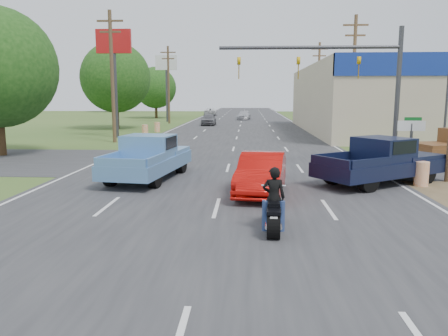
# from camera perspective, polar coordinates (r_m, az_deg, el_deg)

# --- Properties ---
(main_road) EXTENTS (15.00, 180.00, 0.02)m
(main_road) POSITION_cam_1_polar(r_m,az_deg,el_deg) (45.86, 1.93, 4.88)
(main_road) COLOR #2D2D30
(main_road) RESTS_ON ground
(cross_road) EXTENTS (120.00, 10.00, 0.02)m
(cross_road) POSITION_cam_1_polar(r_m,az_deg,el_deg) (24.00, 0.75, 0.78)
(cross_road) COLOR #2D2D30
(cross_road) RESTS_ON ground
(utility_pole_2) EXTENTS (2.00, 0.28, 10.00)m
(utility_pole_2) POSITION_cam_1_polar(r_m,az_deg,el_deg) (37.72, 16.55, 11.61)
(utility_pole_2) COLOR #4C3823
(utility_pole_2) RESTS_ON ground
(utility_pole_3) EXTENTS (2.00, 0.28, 10.00)m
(utility_pole_3) POSITION_cam_1_polar(r_m,az_deg,el_deg) (55.39, 12.24, 10.95)
(utility_pole_3) COLOR #4C3823
(utility_pole_3) RESTS_ON ground
(utility_pole_5) EXTENTS (2.00, 0.28, 10.00)m
(utility_pole_5) POSITION_cam_1_polar(r_m,az_deg,el_deg) (35.35, -14.42, 11.88)
(utility_pole_5) COLOR #4C3823
(utility_pole_5) RESTS_ON ground
(utility_pole_6) EXTENTS (2.00, 0.28, 10.00)m
(utility_pole_6) POSITION_cam_1_polar(r_m,az_deg,el_deg) (58.69, -7.25, 10.98)
(utility_pole_6) COLOR #4C3823
(utility_pole_6) RESTS_ON ground
(tree_1) EXTENTS (7.56, 7.56, 9.36)m
(tree_1) POSITION_cam_1_polar(r_m,az_deg,el_deg) (49.91, -13.99, 11.37)
(tree_1) COLOR #422D19
(tree_1) RESTS_ON ground
(tree_2) EXTENTS (6.72, 6.72, 8.32)m
(tree_2) POSITION_cam_1_polar(r_m,az_deg,el_deg) (73.32, -8.92, 10.32)
(tree_2) COLOR #422D19
(tree_2) RESTS_ON ground
(tree_5) EXTENTS (7.98, 7.98, 9.88)m
(tree_5) POSITION_cam_1_polar(r_m,az_deg,el_deg) (104.83, 19.57, 10.09)
(tree_5) COLOR #422D19
(tree_5) RESTS_ON ground
(tree_6) EXTENTS (8.82, 8.82, 10.92)m
(tree_6) POSITION_cam_1_polar(r_m,az_deg,el_deg) (105.42, -14.16, 10.68)
(tree_6) COLOR #422D19
(tree_6) RESTS_ON ground
(barrel_0) EXTENTS (0.56, 0.56, 1.00)m
(barrel_0) POSITION_cam_1_polar(r_m,az_deg,el_deg) (19.29, 24.39, -0.70)
(barrel_0) COLOR orange
(barrel_0) RESTS_ON ground
(barrel_1) EXTENTS (0.56, 0.56, 1.00)m
(barrel_1) POSITION_cam_1_polar(r_m,az_deg,el_deg) (27.41, 18.83, 2.39)
(barrel_1) COLOR orange
(barrel_1) RESTS_ON ground
(barrel_2) EXTENTS (0.56, 0.56, 1.00)m
(barrel_2) POSITION_cam_1_polar(r_m,az_deg,el_deg) (40.95, -10.28, 4.89)
(barrel_2) COLOR orange
(barrel_2) RESTS_ON ground
(barrel_3) EXTENTS (0.56, 0.56, 1.00)m
(barrel_3) POSITION_cam_1_polar(r_m,az_deg,el_deg) (44.78, -8.72, 5.30)
(barrel_3) COLOR orange
(barrel_3) RESTS_ON ground
(pole_sign_left_near) EXTENTS (3.00, 0.35, 9.20)m
(pole_sign_left_near) POSITION_cam_1_polar(r_m,az_deg,el_deg) (39.59, -14.16, 14.28)
(pole_sign_left_near) COLOR #3F3F44
(pole_sign_left_near) RESTS_ON ground
(pole_sign_left_far) EXTENTS (3.00, 0.35, 9.20)m
(pole_sign_left_far) POSITION_cam_1_polar(r_m,az_deg,el_deg) (62.88, -7.54, 12.55)
(pole_sign_left_far) COLOR #3F3F44
(pole_sign_left_far) RESTS_ON ground
(lane_sign) EXTENTS (1.20, 0.08, 2.52)m
(lane_sign) POSITION_cam_1_polar(r_m,az_deg,el_deg) (21.05, 23.22, 4.00)
(lane_sign) COLOR #3F3F44
(lane_sign) RESTS_ON ground
(street_name_sign) EXTENTS (0.80, 0.08, 2.61)m
(street_name_sign) POSITION_cam_1_polar(r_m,az_deg,el_deg) (22.68, 23.32, 3.58)
(street_name_sign) COLOR #3F3F44
(street_name_sign) RESTS_ON ground
(signal_mast) EXTENTS (9.12, 0.40, 7.00)m
(signal_mast) POSITION_cam_1_polar(r_m,az_deg,el_deg) (23.25, 15.49, 12.02)
(signal_mast) COLOR #3F3F44
(signal_mast) RESTS_ON ground
(red_convertible) EXTENTS (2.16, 4.72, 1.50)m
(red_convertible) POSITION_cam_1_polar(r_m,az_deg,el_deg) (16.23, 4.94, -0.75)
(red_convertible) COLOR #B30D08
(red_convertible) RESTS_ON ground
(motorcycle) EXTENTS (0.69, 2.23, 1.13)m
(motorcycle) POSITION_cam_1_polar(r_m,az_deg,el_deg) (11.75, 6.48, -5.96)
(motorcycle) COLOR black
(motorcycle) RESTS_ON ground
(rider) EXTENTS (0.62, 0.43, 1.66)m
(rider) POSITION_cam_1_polar(r_m,az_deg,el_deg) (11.73, 6.50, -4.33)
(rider) COLOR black
(rider) RESTS_ON ground
(blue_pickup) EXTENTS (3.07, 6.08, 1.93)m
(blue_pickup) POSITION_cam_1_polar(r_m,az_deg,el_deg) (19.39, -9.72, 1.47)
(blue_pickup) COLOR black
(blue_pickup) RESTS_ON ground
(navy_pickup) EXTENTS (6.04, 5.06, 1.92)m
(navy_pickup) POSITION_cam_1_polar(r_m,az_deg,el_deg) (19.22, 20.03, 0.95)
(navy_pickup) COLOR black
(navy_pickup) RESTS_ON ground
(distant_car_grey) EXTENTS (1.74, 4.29, 1.46)m
(distant_car_grey) POSITION_cam_1_polar(r_m,az_deg,el_deg) (54.64, -2.01, 6.36)
(distant_car_grey) COLOR slate
(distant_car_grey) RESTS_ON ground
(distant_car_silver) EXTENTS (2.27, 4.65, 1.30)m
(distant_car_silver) POSITION_cam_1_polar(r_m,az_deg,el_deg) (67.78, 2.58, 6.87)
(distant_car_silver) COLOR silver
(distant_car_silver) RESTS_ON ground
(distant_car_white) EXTENTS (2.48, 4.99, 1.36)m
(distant_car_white) POSITION_cam_1_polar(r_m,az_deg,el_deg) (82.24, -1.80, 7.34)
(distant_car_white) COLOR silver
(distant_car_white) RESTS_ON ground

